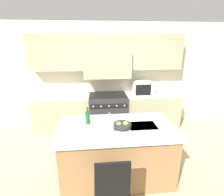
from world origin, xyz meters
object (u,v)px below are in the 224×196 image
(range_stove, at_px, (108,112))
(wine_glass_near, at_px, (111,126))
(wine_glass_far, at_px, (109,115))
(fruit_bowl, at_px, (122,125))
(microwave, at_px, (143,88))
(island_chair, at_px, (112,186))
(wine_bottle, at_px, (88,117))

(range_stove, relative_size, wine_glass_near, 5.68)
(wine_glass_far, relative_size, fruit_bowl, 0.59)
(range_stove, height_order, wine_glass_near, wine_glass_near)
(wine_glass_near, height_order, fruit_bowl, wine_glass_near)
(microwave, xyz_separation_m, fruit_bowl, (-0.81, -1.80, -0.13))
(island_chair, height_order, wine_bottle, wine_bottle)
(microwave, bearing_deg, island_chair, -112.26)
(range_stove, bearing_deg, wine_glass_near, -93.05)
(range_stove, height_order, microwave, microwave)
(wine_glass_far, bearing_deg, microwave, 57.17)
(wine_bottle, bearing_deg, island_chair, -73.00)
(wine_bottle, relative_size, wine_glass_far, 1.73)
(microwave, xyz_separation_m, wine_bottle, (-1.36, -1.60, -0.06))
(microwave, relative_size, wine_bottle, 1.70)
(wine_glass_near, bearing_deg, range_stove, 86.95)
(range_stove, distance_m, wine_glass_near, 2.03)
(range_stove, xyz_separation_m, wine_glass_near, (-0.10, -1.95, 0.56))
(wine_glass_near, bearing_deg, wine_glass_far, 87.78)
(wine_bottle, distance_m, wine_glass_far, 0.37)
(wine_glass_near, distance_m, fruit_bowl, 0.27)
(range_stove, bearing_deg, island_chair, -93.31)
(wine_glass_near, relative_size, wine_glass_far, 1.00)
(wine_bottle, bearing_deg, wine_glass_far, 8.63)
(fruit_bowl, bearing_deg, wine_glass_far, 125.50)
(wine_glass_near, bearing_deg, wine_bottle, 133.06)
(range_stove, distance_m, fruit_bowl, 1.85)
(island_chair, relative_size, wine_glass_near, 5.75)
(microwave, bearing_deg, fruit_bowl, -114.33)
(microwave, distance_m, fruit_bowl, 1.98)
(range_stove, bearing_deg, microwave, 1.17)
(wine_bottle, distance_m, wine_glass_near, 0.51)
(fruit_bowl, bearing_deg, microwave, 65.67)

